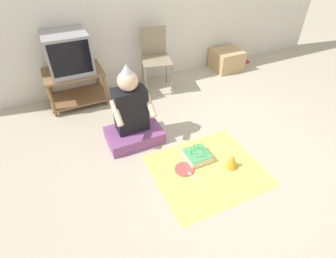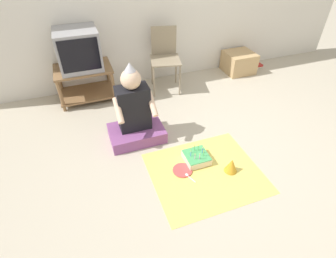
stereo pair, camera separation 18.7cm
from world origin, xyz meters
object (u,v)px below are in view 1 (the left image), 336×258
at_px(birthday_cake, 197,156).
at_px(paper_plate, 185,169).
at_px(person_seated, 132,117).
at_px(book_pile, 244,63).
at_px(tv, 68,53).
at_px(party_hat_blue, 232,161).
at_px(cardboard_box_stack, 226,60).
at_px(folding_chair, 155,55).

distance_m(birthday_cake, paper_plate, 0.21).
bearing_deg(person_seated, book_pile, 24.42).
relative_size(tv, paper_plate, 2.61).
height_order(tv, party_hat_blue, tv).
xyz_separation_m(tv, person_seated, (0.43, -1.08, -0.41)).
height_order(cardboard_box_stack, birthday_cake, cardboard_box_stack).
bearing_deg(birthday_cake, tv, 118.66).
xyz_separation_m(tv, birthday_cake, (0.92, -1.68, -0.67)).
relative_size(cardboard_box_stack, person_seated, 0.49).
distance_m(cardboard_box_stack, birthday_cake, 2.29).
relative_size(birthday_cake, paper_plate, 1.23).
distance_m(person_seated, birthday_cake, 0.82).
height_order(cardboard_box_stack, party_hat_blue, cardboard_box_stack).
bearing_deg(tv, person_seated, -68.48).
distance_m(folding_chair, person_seated, 1.26).
bearing_deg(paper_plate, person_seated, 113.75).
height_order(party_hat_blue, paper_plate, party_hat_blue).
distance_m(folding_chair, cardboard_box_stack, 1.37).
height_order(cardboard_box_stack, person_seated, person_seated).
bearing_deg(paper_plate, book_pile, 39.96).
height_order(folding_chair, paper_plate, folding_chair).
distance_m(folding_chair, book_pile, 1.79).
height_order(tv, birthday_cake, tv).
distance_m(tv, book_pile, 2.94).
xyz_separation_m(cardboard_box_stack, book_pile, (0.40, 0.02, -0.14)).
height_order(birthday_cake, paper_plate, birthday_cake).
bearing_deg(cardboard_box_stack, birthday_cake, -132.43).
relative_size(book_pile, party_hat_blue, 1.08).
xyz_separation_m(tv, book_pile, (2.86, 0.03, -0.69)).
xyz_separation_m(folding_chair, birthday_cake, (-0.22, -1.61, -0.46)).
height_order(cardboard_box_stack, book_pile, cardboard_box_stack).
bearing_deg(book_pile, tv, -179.43).
distance_m(cardboard_box_stack, person_seated, 2.31).
distance_m(book_pile, paper_plate, 2.79).
relative_size(birthday_cake, party_hat_blue, 1.61).
bearing_deg(birthday_cake, party_hat_blue, -43.82).
height_order(folding_chair, cardboard_box_stack, folding_chair).
bearing_deg(tv, paper_plate, -67.61).
distance_m(birthday_cake, party_hat_blue, 0.36).
xyz_separation_m(cardboard_box_stack, birthday_cake, (-1.54, -1.69, -0.11)).
relative_size(tv, party_hat_blue, 3.40).
xyz_separation_m(person_seated, paper_plate, (0.30, -0.68, -0.29)).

